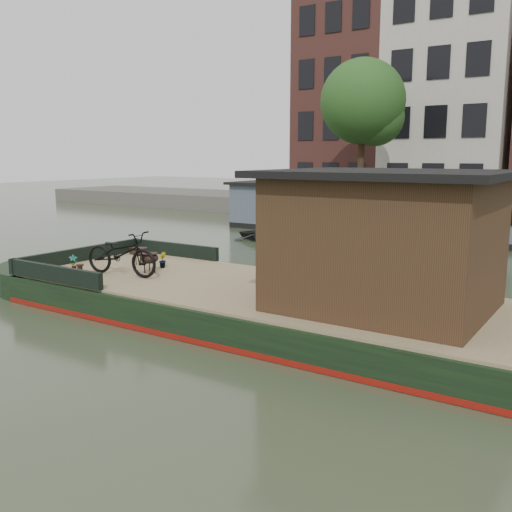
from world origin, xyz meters
The scene contains 17 objects.
ground centered at (0.00, 0.00, 0.00)m, with size 120.00×120.00×0.00m, color #2E3C26.
houseboat_hull centered at (-1.33, 0.00, 0.27)m, with size 14.01×4.02×0.60m.
houseboat_deck centered at (0.00, 0.00, 0.62)m, with size 11.80×3.80×0.05m, color #9C8360.
bow_bulwark centered at (-5.07, 0.00, 0.82)m, with size 3.00×4.00×0.35m.
cabin centered at (2.19, 0.00, 1.88)m, with size 4.00×3.50×2.42m.
bicycle centered at (-3.74, -0.66, 1.15)m, with size 0.67×1.92×1.01m, color black.
potted_plant_a centered at (-5.10, -0.90, 0.84)m, with size 0.19×0.13×0.37m, color brown.
potted_plant_b centered at (-3.60, 0.52, 0.84)m, with size 0.21×0.17×0.37m, color brown.
potted_plant_d centered at (-0.14, 1.44, 0.93)m, with size 0.31×0.31×0.55m, color brown.
brazier_front centered at (-3.46, -0.06, 0.88)m, with size 0.42×0.42×0.45m, color black, non-canonical shape.
brazier_rear centered at (-4.35, 0.53, 0.86)m, with size 0.39×0.39×0.42m, color black, non-canonical shape.
bollard_port centered at (-5.60, 1.45, 0.76)m, with size 0.19×0.19×0.22m, color black.
bollard_stbd centered at (-4.73, -1.02, 0.75)m, with size 0.18×0.18×0.20m, color black.
dinghy centered at (-5.93, 9.33, 0.33)m, with size 2.27×3.18×0.66m, color black.
far_houseboat centered at (0.00, 14.00, 0.97)m, with size 20.40×4.40×2.11m.
quay centered at (0.00, 20.50, 0.45)m, with size 60.00×6.00×0.90m, color #47443F.
tree_left centered at (-6.36, 19.07, 5.89)m, with size 4.40×4.40×7.40m.
Camera 1 is at (5.76, -9.49, 3.32)m, focal length 40.00 mm.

